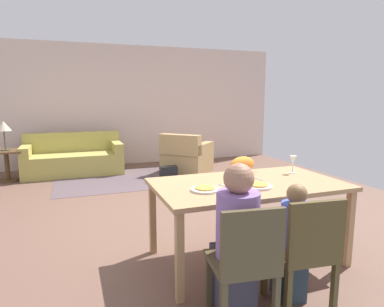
# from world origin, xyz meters

# --- Properties ---
(ground_plane) EXTENTS (7.08, 6.14, 0.02)m
(ground_plane) POSITION_xyz_m (0.00, 0.47, -0.01)
(ground_plane) COLOR brown
(back_wall) EXTENTS (7.08, 0.10, 2.70)m
(back_wall) POSITION_xyz_m (0.00, 3.59, 1.35)
(back_wall) COLOR beige
(back_wall) RESTS_ON ground_plane
(dining_table) EXTENTS (1.74, 0.99, 0.76)m
(dining_table) POSITION_xyz_m (0.20, -1.57, 0.69)
(dining_table) COLOR tan
(dining_table) RESTS_ON ground_plane
(plate_near_man) EXTENTS (0.25, 0.25, 0.02)m
(plate_near_man) POSITION_xyz_m (-0.28, -1.69, 0.77)
(plate_near_man) COLOR silver
(plate_near_man) RESTS_ON dining_table
(pizza_near_man) EXTENTS (0.17, 0.17, 0.01)m
(pizza_near_man) POSITION_xyz_m (-0.28, -1.69, 0.78)
(pizza_near_man) COLOR gold
(pizza_near_man) RESTS_ON plate_near_man
(plate_near_child) EXTENTS (0.25, 0.25, 0.02)m
(plate_near_child) POSITION_xyz_m (0.20, -1.75, 0.77)
(plate_near_child) COLOR silver
(plate_near_child) RESTS_ON dining_table
(pizza_near_child) EXTENTS (0.17, 0.17, 0.01)m
(pizza_near_child) POSITION_xyz_m (0.20, -1.75, 0.78)
(pizza_near_child) COLOR gold
(pizza_near_child) RESTS_ON plate_near_child
(wine_glass) EXTENTS (0.07, 0.07, 0.19)m
(wine_glass) POSITION_xyz_m (0.83, -1.39, 0.89)
(wine_glass) COLOR silver
(wine_glass) RESTS_ON dining_table
(fork) EXTENTS (0.05, 0.15, 0.01)m
(fork) POSITION_xyz_m (-0.06, -1.62, 0.76)
(fork) COLOR silver
(fork) RESTS_ON dining_table
(knife) EXTENTS (0.04, 0.17, 0.01)m
(knife) POSITION_xyz_m (0.36, -1.47, 0.76)
(knife) COLOR silver
(knife) RESTS_ON dining_table
(dining_chair_man) EXTENTS (0.47, 0.47, 0.87)m
(dining_chair_man) POSITION_xyz_m (-0.29, -2.43, 0.49)
(dining_chair_man) COLOR #4E432A
(dining_chair_man) RESTS_ON ground_plane
(person_man) EXTENTS (0.31, 0.41, 1.11)m
(person_man) POSITION_xyz_m (-0.28, -2.25, 0.51)
(person_man) COLOR #3C3B4B
(person_man) RESTS_ON ground_plane
(dining_chair_child) EXTENTS (0.46, 0.46, 0.87)m
(dining_chair_child) POSITION_xyz_m (0.19, -2.43, 0.49)
(dining_chair_child) COLOR #504020
(dining_chair_child) RESTS_ON ground_plane
(person_child) EXTENTS (0.22, 0.30, 0.92)m
(person_child) POSITION_xyz_m (0.20, -2.26, 0.43)
(person_child) COLOR #283847
(person_child) RESTS_ON ground_plane
(cat) EXTENTS (0.35, 0.25, 0.17)m
(cat) POSITION_xyz_m (0.35, -1.18, 0.84)
(cat) COLOR orange
(cat) RESTS_ON dining_table
(area_rug) EXTENTS (2.60, 1.80, 0.01)m
(area_rug) POSITION_xyz_m (-0.38, 2.02, 0.00)
(area_rug) COLOR #57474D
(area_rug) RESTS_ON ground_plane
(couch) EXTENTS (1.90, 0.86, 0.82)m
(couch) POSITION_xyz_m (-1.31, 2.88, 0.30)
(couch) COLOR #ABA04D
(couch) RESTS_ON ground_plane
(armchair) EXTENTS (1.21, 1.21, 0.82)m
(armchair) POSITION_xyz_m (0.88, 2.18, 0.32)
(armchair) COLOR tan
(armchair) RESTS_ON ground_plane
(side_table) EXTENTS (0.56, 0.56, 0.58)m
(side_table) POSITION_xyz_m (-2.47, 2.62, 0.38)
(side_table) COLOR #533920
(side_table) RESTS_ON ground_plane
(table_lamp) EXTENTS (0.26, 0.26, 0.54)m
(table_lamp) POSITION_xyz_m (-2.47, 2.62, 1.01)
(table_lamp) COLOR #4A4A34
(table_lamp) RESTS_ON side_table
(handbag) EXTENTS (0.32, 0.16, 0.26)m
(handbag) POSITION_xyz_m (0.37, 1.72, 0.13)
(handbag) COLOR black
(handbag) RESTS_ON ground_plane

